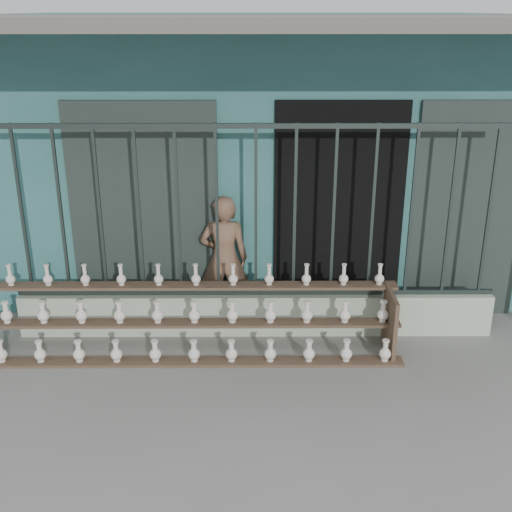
{
  "coord_description": "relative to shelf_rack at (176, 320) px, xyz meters",
  "views": [
    {
      "loc": [
        -0.03,
        -4.86,
        3.27
      ],
      "look_at": [
        0.0,
        1.0,
        1.0
      ],
      "focal_mm": 45.0,
      "sensor_mm": 36.0,
      "label": 1
    }
  ],
  "objects": [
    {
      "name": "ground",
      "position": [
        0.8,
        -0.89,
        -0.36
      ],
      "size": [
        60.0,
        60.0,
        0.0
      ],
      "primitive_type": "plane",
      "color": "slate"
    },
    {
      "name": "workshop_building",
      "position": [
        0.81,
        3.34,
        1.26
      ],
      "size": [
        7.4,
        6.6,
        3.21
      ],
      "color": "#306665",
      "rests_on": "ground"
    },
    {
      "name": "parapet_wall",
      "position": [
        0.8,
        0.41,
        -0.14
      ],
      "size": [
        5.0,
        0.2,
        0.45
      ],
      "primitive_type": "cube",
      "color": "#B3C3A7",
      "rests_on": "ground"
    },
    {
      "name": "security_fence",
      "position": [
        0.8,
        0.41,
        0.99
      ],
      "size": [
        5.0,
        0.04,
        1.8
      ],
      "color": "#283330",
      "rests_on": "parapet_wall"
    },
    {
      "name": "shelf_rack",
      "position": [
        0.0,
        0.0,
        0.0
      ],
      "size": [
        4.5,
        0.68,
        0.85
      ],
      "color": "brown",
      "rests_on": "ground"
    },
    {
      "name": "elderly_woman",
      "position": [
        0.46,
        0.76,
        0.36
      ],
      "size": [
        0.53,
        0.36,
        1.43
      ],
      "primitive_type": "imported",
      "rotation": [
        0.0,
        0.0,
        3.17
      ],
      "color": "brown",
      "rests_on": "ground"
    }
  ]
}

